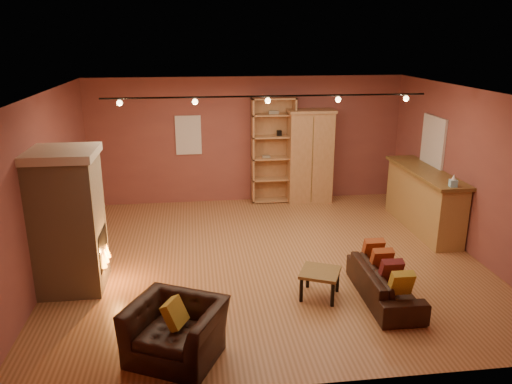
{
  "coord_description": "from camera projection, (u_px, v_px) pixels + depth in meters",
  "views": [
    {
      "loc": [
        -1.2,
        -7.7,
        3.63
      ],
      "look_at": [
        -0.19,
        0.2,
        1.14
      ],
      "focal_mm": 35.0,
      "sensor_mm": 36.0,
      "label": 1
    }
  ],
  "objects": [
    {
      "name": "floor",
      "position": [
        269.0,
        258.0,
        8.51
      ],
      "size": [
        7.0,
        7.0,
        0.0
      ],
      "primitive_type": "plane",
      "color": "brown",
      "rests_on": "ground"
    },
    {
      "name": "ceiling",
      "position": [
        270.0,
        92.0,
        7.68
      ],
      "size": [
        7.0,
        7.0,
        0.0
      ],
      "primitive_type": "plane",
      "rotation": [
        3.14,
        0.0,
        0.0
      ],
      "color": "#552D1B",
      "rests_on": "back_wall"
    },
    {
      "name": "back_wall",
      "position": [
        247.0,
        140.0,
        11.17
      ],
      "size": [
        7.0,
        0.02,
        2.8
      ],
      "primitive_type": "cube",
      "color": "brown",
      "rests_on": "floor"
    },
    {
      "name": "left_wall",
      "position": [
        45.0,
        188.0,
        7.67
      ],
      "size": [
        0.02,
        6.5,
        2.8
      ],
      "primitive_type": "cube",
      "color": "brown",
      "rests_on": "floor"
    },
    {
      "name": "right_wall",
      "position": [
        471.0,
        173.0,
        8.52
      ],
      "size": [
        0.02,
        6.5,
        2.8
      ],
      "primitive_type": "cube",
      "color": "brown",
      "rests_on": "floor"
    },
    {
      "name": "fireplace",
      "position": [
        69.0,
        221.0,
        7.26
      ],
      "size": [
        1.01,
        0.98,
        2.12
      ],
      "color": "tan",
      "rests_on": "floor"
    },
    {
      "name": "back_window",
      "position": [
        188.0,
        135.0,
        10.95
      ],
      "size": [
        0.56,
        0.04,
        0.86
      ],
      "primitive_type": "cube",
      "color": "silver",
      "rests_on": "back_wall"
    },
    {
      "name": "bookcase",
      "position": [
        273.0,
        149.0,
        11.18
      ],
      "size": [
        0.97,
        0.38,
        2.36
      ],
      "color": "tan",
      "rests_on": "floor"
    },
    {
      "name": "armoire",
      "position": [
        310.0,
        156.0,
        11.19
      ],
      "size": [
        1.03,
        0.59,
        2.1
      ],
      "color": "tan",
      "rests_on": "floor"
    },
    {
      "name": "bar_counter",
      "position": [
        424.0,
        199.0,
        9.68
      ],
      "size": [
        0.66,
        2.48,
        1.18
      ],
      "color": "tan",
      "rests_on": "floor"
    },
    {
      "name": "tissue_box",
      "position": [
        453.0,
        182.0,
        8.44
      ],
      "size": [
        0.14,
        0.14,
        0.22
      ],
      "rotation": [
        0.0,
        0.0,
        -0.17
      ],
      "color": "#90CEE7",
      "rests_on": "bar_counter"
    },
    {
      "name": "right_window",
      "position": [
        433.0,
        142.0,
        9.77
      ],
      "size": [
        0.05,
        0.9,
        1.0
      ],
      "primitive_type": "cube",
      "color": "silver",
      "rests_on": "right_wall"
    },
    {
      "name": "loveseat",
      "position": [
        385.0,
        277.0,
        7.13
      ],
      "size": [
        0.5,
        1.65,
        0.71
      ],
      "rotation": [
        0.0,
        0.0,
        1.56
      ],
      "color": "black",
      "rests_on": "floor"
    },
    {
      "name": "armchair",
      "position": [
        175.0,
        322.0,
        5.79
      ],
      "size": [
        1.23,
        1.07,
        0.91
      ],
      "rotation": [
        0.0,
        0.0,
        -0.46
      ],
      "color": "black",
      "rests_on": "floor"
    },
    {
      "name": "coffee_table",
      "position": [
        320.0,
        275.0,
        7.17
      ],
      "size": [
        0.71,
        0.71,
        0.41
      ],
      "rotation": [
        0.0,
        0.0,
        -0.43
      ],
      "color": "brown",
      "rests_on": "floor"
    },
    {
      "name": "track_rail",
      "position": [
        268.0,
        98.0,
        7.9
      ],
      "size": [
        5.2,
        0.09,
        0.13
      ],
      "color": "black",
      "rests_on": "ceiling"
    }
  ]
}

